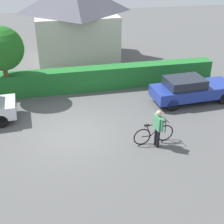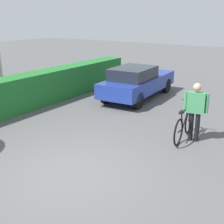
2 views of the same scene
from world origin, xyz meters
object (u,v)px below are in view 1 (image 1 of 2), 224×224
person_rider (158,126)px  tree_kerbside (1,49)px  parked_car_far (191,89)px  bicycle (154,134)px

person_rider → tree_kerbside: bearing=136.1°
parked_car_far → person_rider: person_rider is taller
parked_car_far → bicycle: (-3.18, -3.31, -0.31)m
bicycle → person_rider: person_rider is taller
person_rider → tree_kerbside: 8.88m
bicycle → person_rider: size_ratio=1.07×
person_rider → bicycle: bearing=99.2°
parked_car_far → tree_kerbside: bearing=165.4°
tree_kerbside → person_rider: bearing=-43.9°
bicycle → person_rider: bearing=-80.8°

